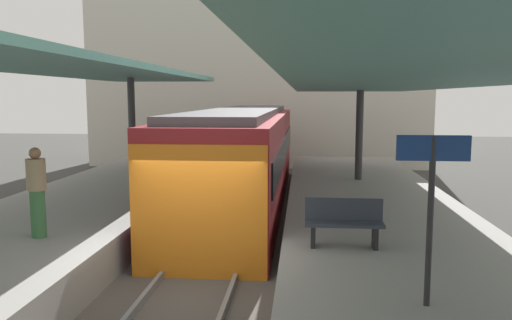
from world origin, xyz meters
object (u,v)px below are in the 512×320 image
at_px(commuter_train, 244,156).
at_px(passenger_near_bench, 37,191).
at_px(platform_bench, 344,221).
at_px(platform_sign, 432,182).

distance_m(commuter_train, passenger_near_bench, 8.19).
bearing_deg(passenger_near_bench, platform_bench, -0.71).
bearing_deg(commuter_train, passenger_near_bench, -112.13).
relative_size(commuter_train, passenger_near_bench, 8.54).
xyz_separation_m(commuter_train, platform_sign, (3.59, -10.20, 0.90)).
height_order(platform_bench, platform_sign, platform_sign).
relative_size(commuter_train, platform_sign, 6.72).
bearing_deg(commuter_train, platform_sign, -70.62).
bearing_deg(platform_sign, commuter_train, 109.38).
relative_size(platform_bench, passenger_near_bench, 0.80).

